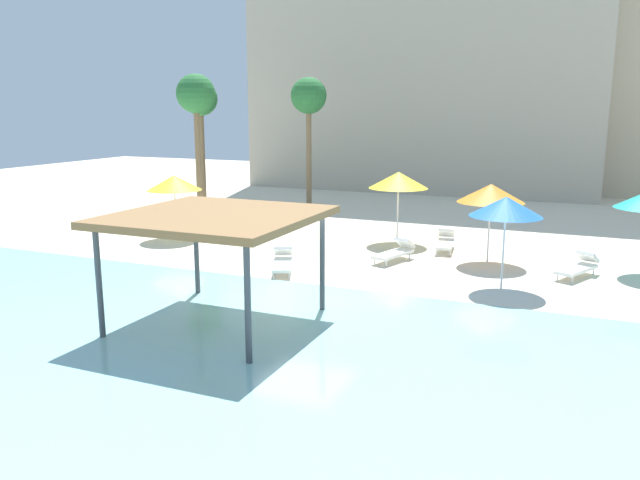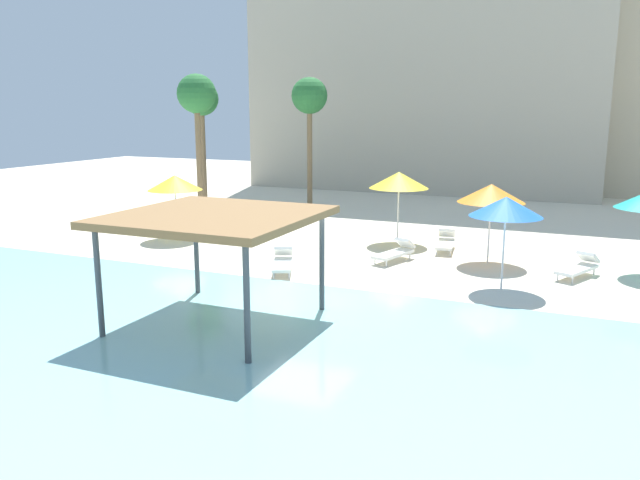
# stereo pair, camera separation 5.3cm
# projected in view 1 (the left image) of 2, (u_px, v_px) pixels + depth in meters

# --- Properties ---
(ground_plane) EXTENTS (80.00, 80.00, 0.00)m
(ground_plane) POSITION_uv_depth(u_px,v_px,m) (302.00, 301.00, 17.46)
(ground_plane) COLOR beige
(lagoon_water) EXTENTS (44.00, 13.50, 0.04)m
(lagoon_water) POSITION_uv_depth(u_px,v_px,m) (193.00, 371.00, 12.74)
(lagoon_water) COLOR #8CC6CC
(lagoon_water) RESTS_ON ground
(shade_pavilion) EXTENTS (4.58, 4.58, 2.77)m
(shade_pavilion) POSITION_uv_depth(u_px,v_px,m) (216.00, 220.00, 15.08)
(shade_pavilion) COLOR #42474C
(shade_pavilion) RESTS_ON ground
(beach_umbrella_yellow_0) EXTENTS (2.19, 2.19, 2.58)m
(beach_umbrella_yellow_0) POSITION_uv_depth(u_px,v_px,m) (174.00, 183.00, 25.32)
(beach_umbrella_yellow_0) COLOR silver
(beach_umbrella_yellow_0) RESTS_ON ground
(beach_umbrella_blue_1) EXTENTS (2.09, 2.09, 2.73)m
(beach_umbrella_blue_1) POSITION_uv_depth(u_px,v_px,m) (506.00, 207.00, 18.15)
(beach_umbrella_blue_1) COLOR silver
(beach_umbrella_blue_1) RESTS_ON ground
(beach_umbrella_orange_2) EXTENTS (2.26, 2.26, 2.71)m
(beach_umbrella_orange_2) POSITION_uv_depth(u_px,v_px,m) (491.00, 193.00, 21.30)
(beach_umbrella_orange_2) COLOR silver
(beach_umbrella_orange_2) RESTS_ON ground
(beach_umbrella_yellow_3) EXTENTS (2.31, 2.31, 2.80)m
(beach_umbrella_yellow_3) POSITION_uv_depth(u_px,v_px,m) (398.00, 180.00, 24.47)
(beach_umbrella_yellow_3) COLOR silver
(beach_umbrella_yellow_3) RESTS_ON ground
(lounge_chair_0) EXTENTS (1.32, 1.98, 0.74)m
(lounge_chair_0) POSITION_uv_depth(u_px,v_px,m) (283.00, 262.00, 20.49)
(lounge_chair_0) COLOR white
(lounge_chair_0) RESTS_ON ground
(lounge_chair_1) EXTENTS (0.87, 1.96, 0.74)m
(lounge_chair_1) POSITION_uv_depth(u_px,v_px,m) (445.00, 242.00, 23.56)
(lounge_chair_1) COLOR white
(lounge_chair_1) RESTS_ON ground
(lounge_chair_2) EXTENTS (1.32, 1.98, 0.74)m
(lounge_chair_2) POSITION_uv_depth(u_px,v_px,m) (579.00, 266.00, 19.87)
(lounge_chair_2) COLOR white
(lounge_chair_2) RESTS_ON ground
(lounge_chair_3) EXTENTS (1.14, 1.99, 0.74)m
(lounge_chair_3) POSITION_uv_depth(u_px,v_px,m) (395.00, 251.00, 21.93)
(lounge_chair_3) COLOR white
(lounge_chair_3) RESTS_ON ground
(palm_tree_0) EXTENTS (1.90, 1.90, 6.67)m
(palm_tree_0) POSITION_uv_depth(u_px,v_px,m) (201.00, 102.00, 35.21)
(palm_tree_0) COLOR brown
(palm_tree_0) RESTS_ON ground
(palm_tree_1) EXTENTS (1.90, 1.90, 6.80)m
(palm_tree_1) POSITION_uv_depth(u_px,v_px,m) (309.00, 99.00, 33.08)
(palm_tree_1) COLOR brown
(palm_tree_1) RESTS_ON ground
(palm_tree_2) EXTENTS (1.90, 1.90, 6.85)m
(palm_tree_2) POSITION_uv_depth(u_px,v_px,m) (196.00, 97.00, 30.67)
(palm_tree_2) COLOR brown
(palm_tree_2) RESTS_ON ground
(hotel_block_0) EXTENTS (21.95, 11.54, 19.82)m
(hotel_block_0) POSITION_uv_depth(u_px,v_px,m) (434.00, 36.00, 41.92)
(hotel_block_0) COLOR #B2A893
(hotel_block_0) RESTS_ON ground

